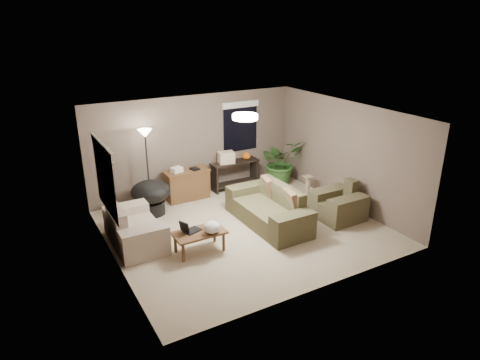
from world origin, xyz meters
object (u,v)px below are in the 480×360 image
houseplant (280,167)px  cat_scratching_post (308,186)px  armchair (338,205)px  coffee_table (199,235)px  main_sofa (269,211)px  papasan_chair (151,195)px  desk (187,184)px  console_table (235,173)px  loveseat (134,230)px  floor_lamp (146,143)px

houseplant → cat_scratching_post: houseplant is taller
armchair → houseplant: 2.41m
coffee_table → cat_scratching_post: (3.60, 1.26, -0.14)m
main_sofa → papasan_chair: (-2.09, 1.74, 0.17)m
desk → console_table: bearing=1.3°
loveseat → desk: 2.43m
coffee_table → floor_lamp: 2.77m
main_sofa → armchair: 1.59m
coffee_table → main_sofa: bearing=11.1°
main_sofa → floor_lamp: floor_lamp is taller
loveseat → papasan_chair: loveseat is taller
armchair → papasan_chair: armchair is taller
houseplant → loveseat: bearing=-163.4°
armchair → desk: armchair is taller
coffee_table → console_table: size_ratio=0.77×
console_table → floor_lamp: 2.62m
console_table → main_sofa: bearing=-98.7°
coffee_table → loveseat: bearing=138.0°
desk → floor_lamp: size_ratio=0.58×
loveseat → floor_lamp: 2.20m
armchair → console_table: bearing=113.3°
papasan_chair → floor_lamp: (0.08, 0.36, 1.13)m
console_table → papasan_chair: bearing=-169.7°
desk → floor_lamp: bearing=-177.2°
loveseat → coffee_table: bearing=-42.0°
coffee_table → houseplant: (3.42, 2.24, 0.13)m
desk → armchair: bearing=-46.6°
desk → main_sofa: bearing=-64.4°
floor_lamp → cat_scratching_post: 4.19m
loveseat → houseplant: 4.63m
armchair → main_sofa: bearing=160.6°
floor_lamp → houseplant: (3.59, -0.23, -1.11)m
coffee_table → console_table: 3.35m
floor_lamp → houseplant: bearing=-3.6°
console_table → floor_lamp: (-2.35, -0.08, 1.16)m
coffee_table → houseplant: houseplant is taller
main_sofa → console_table: 2.21m
main_sofa → armchair: (1.50, -0.53, 0.00)m
desk → floor_lamp: (-0.98, -0.05, 1.22)m
houseplant → main_sofa: bearing=-130.0°
main_sofa → console_table: size_ratio=1.69×
loveseat → cat_scratching_post: 4.63m
coffee_table → papasan_chair: size_ratio=1.07×
loveseat → coffee_table: size_ratio=1.60×
loveseat → floor_lamp: floor_lamp is taller
armchair → desk: (-2.54, 2.68, 0.08)m
main_sofa → houseplant: 2.46m
main_sofa → papasan_chair: main_sofa is taller
coffee_table → floor_lamp: bearing=93.9°
desk → papasan_chair: (-1.06, -0.41, 0.09)m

